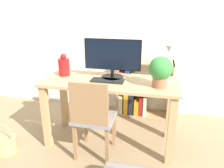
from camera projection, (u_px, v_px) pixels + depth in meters
name	position (u px, v px, depth m)	size (l,w,h in m)	color
ground_plane	(110.00, 141.00, 2.52)	(10.00, 10.00, 0.00)	#997F5B
wall_back	(125.00, 19.00, 2.93)	(8.00, 0.05, 2.60)	silver
desk	(110.00, 94.00, 2.32)	(1.40, 0.57, 0.74)	tan
monitor	(112.00, 57.00, 2.27)	(0.60, 0.24, 0.42)	black
keyboard	(108.00, 81.00, 2.24)	(0.34, 0.14, 0.02)	black
vase	(64.00, 66.00, 2.40)	(0.12, 0.12, 0.24)	red
desk_lamp	(168.00, 60.00, 2.12)	(0.10, 0.19, 0.39)	#B7B7BC
potted_plant	(161.00, 70.00, 2.04)	(0.22, 0.22, 0.30)	#9E6647
chair	(93.00, 116.00, 2.12)	(0.40, 0.40, 0.84)	gray
bookshelf	(136.00, 93.00, 3.06)	(0.73, 0.28, 0.78)	tan
basket	(5.00, 144.00, 2.32)	(0.25, 0.25, 0.33)	tan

